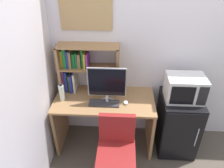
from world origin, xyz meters
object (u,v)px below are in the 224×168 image
at_px(mini_fridge, 177,123).
at_px(computer_mouse, 126,102).
at_px(monitor, 107,84).
at_px(hutch_bookshelf, 80,66).
at_px(wall_corkboard, 85,6).
at_px(water_bottle, 62,92).
at_px(keyboard, 104,103).
at_px(desk_chair, 116,156).
at_px(microwave, 185,88).

bearing_deg(mini_fridge, computer_mouse, -173.60).
distance_m(computer_mouse, mini_fridge, 0.80).
bearing_deg(monitor, hutch_bookshelf, 143.32).
distance_m(hutch_bookshelf, mini_fridge, 1.49).
distance_m(monitor, wall_corkboard, 0.92).
xyz_separation_m(monitor, water_bottle, (-0.57, 0.03, -0.16)).
distance_m(hutch_bookshelf, keyboard, 0.56).
distance_m(hutch_bookshelf, computer_mouse, 0.73).
bearing_deg(monitor, mini_fridge, 4.27).
height_order(keyboard, computer_mouse, computer_mouse).
bearing_deg(desk_chair, mini_fridge, 36.05).
height_order(water_bottle, desk_chair, water_bottle).
bearing_deg(keyboard, computer_mouse, 5.66).
height_order(monitor, keyboard, monitor).
xyz_separation_m(keyboard, mini_fridge, (0.97, 0.10, -0.37)).
bearing_deg(computer_mouse, wall_corkboard, 142.45).
bearing_deg(desk_chair, hutch_bookshelf, 122.57).
xyz_separation_m(hutch_bookshelf, microwave, (1.29, -0.19, -0.15)).
bearing_deg(microwave, hutch_bookshelf, 171.44).
bearing_deg(monitor, microwave, 4.46).
height_order(hutch_bookshelf, monitor, hutch_bookshelf).
relative_size(desk_chair, wall_corkboard, 1.46).
xyz_separation_m(hutch_bookshelf, keyboard, (0.32, -0.30, -0.34)).
xyz_separation_m(monitor, mini_fridge, (0.93, 0.07, -0.63)).
relative_size(monitor, wall_corkboard, 0.79).
distance_m(mini_fridge, desk_chair, 0.98).
bearing_deg(keyboard, mini_fridge, 6.20).
distance_m(microwave, desk_chair, 1.14).
distance_m(water_bottle, microwave, 1.50).
relative_size(monitor, mini_fridge, 0.59).
bearing_deg(water_bottle, monitor, -2.66).
height_order(microwave, desk_chair, microwave).
xyz_separation_m(monitor, computer_mouse, (0.23, -0.01, -0.25)).
xyz_separation_m(computer_mouse, wall_corkboard, (-0.49, 0.38, 1.05)).
height_order(computer_mouse, wall_corkboard, wall_corkboard).
distance_m(monitor, computer_mouse, 0.34).
xyz_separation_m(water_bottle, microwave, (1.50, 0.05, 0.09)).
bearing_deg(monitor, computer_mouse, -2.32).
relative_size(water_bottle, desk_chair, 0.26).
height_order(water_bottle, mini_fridge, water_bottle).
height_order(keyboard, wall_corkboard, wall_corkboard).
relative_size(water_bottle, mini_fridge, 0.28).
relative_size(hutch_bookshelf, keyboard, 2.04).
bearing_deg(keyboard, microwave, 6.37).
xyz_separation_m(water_bottle, wall_corkboard, (0.30, 0.34, 0.96)).
xyz_separation_m(keyboard, microwave, (0.97, 0.11, 0.19)).
height_order(hutch_bookshelf, desk_chair, hutch_bookshelf).
bearing_deg(wall_corkboard, hutch_bookshelf, -133.83).
xyz_separation_m(computer_mouse, microwave, (0.70, 0.08, 0.18)).
bearing_deg(wall_corkboard, desk_chair, -65.53).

